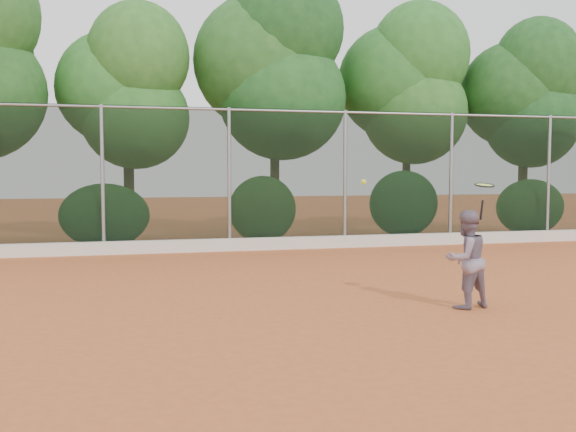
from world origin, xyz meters
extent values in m
plane|color=#BA5A2C|center=(0.00, 0.00, 0.00)|extent=(80.00, 80.00, 0.00)
cube|color=silver|center=(0.00, 6.82, 0.15)|extent=(24.00, 0.20, 0.30)
imported|color=slate|center=(2.23, -0.52, 0.70)|extent=(0.78, 0.67, 1.40)
cube|color=black|center=(0.00, 7.00, 1.75)|extent=(24.00, 0.01, 3.50)
cylinder|color=gray|center=(0.00, 7.00, 3.45)|extent=(24.00, 0.06, 0.06)
cylinder|color=gray|center=(-3.00, 7.00, 1.75)|extent=(0.09, 0.09, 3.50)
cylinder|color=gray|center=(0.00, 7.00, 1.75)|extent=(0.09, 0.09, 3.50)
cylinder|color=gray|center=(3.00, 7.00, 1.75)|extent=(0.09, 0.09, 3.50)
cylinder|color=gray|center=(6.00, 7.00, 1.75)|extent=(0.09, 0.09, 3.50)
cylinder|color=gray|center=(9.00, 7.00, 1.75)|extent=(0.09, 0.09, 3.50)
cylinder|color=#3C2617|center=(-2.40, 9.30, 1.20)|extent=(0.28, 0.28, 2.40)
ellipsoid|color=#265E20|center=(-2.20, 9.20, 3.40)|extent=(2.90, 2.40, 2.80)
ellipsoid|color=#266322|center=(-2.70, 9.50, 4.20)|extent=(3.20, 2.70, 3.10)
ellipsoid|color=#295D20|center=(-2.10, 9.00, 5.00)|extent=(2.70, 2.30, 2.90)
cylinder|color=#452C1A|center=(1.60, 9.00, 1.50)|extent=(0.26, 0.26, 3.00)
ellipsoid|color=#2B6D29|center=(1.80, 8.90, 4.00)|extent=(3.60, 3.00, 3.50)
ellipsoid|color=#36732C|center=(1.30, 9.20, 5.00)|extent=(3.90, 3.20, 3.80)
ellipsoid|color=#245F24|center=(1.90, 8.80, 5.90)|extent=(3.20, 2.70, 3.30)
cylinder|color=#462C1B|center=(5.70, 9.20, 1.35)|extent=(0.24, 0.24, 2.70)
ellipsoid|color=#26591E|center=(5.90, 9.10, 3.70)|extent=(3.20, 2.70, 3.10)
ellipsoid|color=#20571E|center=(5.40, 9.40, 4.60)|extent=(3.50, 2.90, 3.40)
ellipsoid|color=#235D1F|center=(6.00, 9.00, 5.40)|extent=(3.00, 2.50, 3.10)
cylinder|color=#472D1B|center=(9.40, 8.80, 1.25)|extent=(0.28, 0.28, 2.50)
ellipsoid|color=#245F24|center=(9.60, 8.70, 3.50)|extent=(3.00, 2.50, 2.90)
ellipsoid|color=#2B6325|center=(9.10, 9.00, 4.30)|extent=(3.30, 2.80, 3.20)
ellipsoid|color=#296325|center=(9.70, 8.60, 5.10)|extent=(2.80, 2.40, 3.00)
ellipsoid|color=#2D6B28|center=(-3.00, 7.80, 0.85)|extent=(2.20, 1.16, 1.60)
ellipsoid|color=#3A772D|center=(1.00, 7.80, 0.95)|extent=(1.80, 1.04, 1.76)
ellipsoid|color=#296E2B|center=(5.00, 7.80, 1.05)|extent=(2.00, 1.10, 1.84)
ellipsoid|color=#36772D|center=(9.00, 7.80, 0.90)|extent=(2.16, 1.12, 1.64)
cylinder|color=black|center=(2.44, -0.55, 1.40)|extent=(0.03, 0.08, 0.28)
torus|color=black|center=(2.44, -0.61, 1.75)|extent=(0.28, 0.28, 0.07)
cylinder|color=#CDED45|center=(2.44, -0.61, 1.75)|extent=(0.24, 0.24, 0.04)
sphere|color=yellow|center=(0.67, -0.53, 1.80)|extent=(0.07, 0.07, 0.07)
camera|label=1|loc=(-2.40, -8.67, 1.95)|focal=40.00mm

